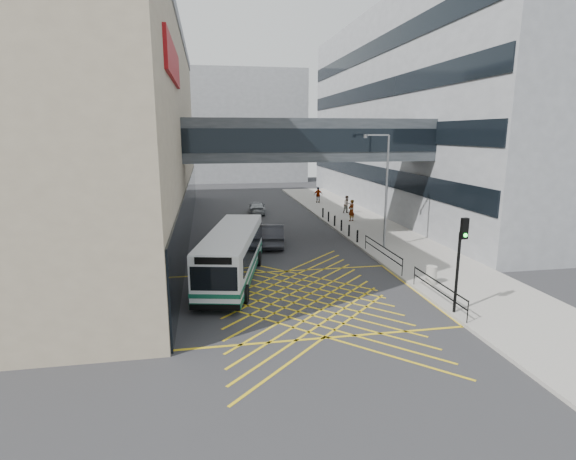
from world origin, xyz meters
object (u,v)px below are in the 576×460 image
car_dark (272,235)px  traffic_light (461,252)px  litter_bin (431,275)px  bus (232,254)px  pedestrian_a (351,210)px  car_white (239,258)px  pedestrian_b (347,205)px  car_silver (257,207)px  street_lamp (384,184)px  pedestrian_c (318,195)px

car_dark → traffic_light: size_ratio=1.17×
car_dark → litter_bin: car_dark is taller
bus → pedestrian_a: bus is taller
pedestrian_a → car_white: bearing=17.0°
pedestrian_b → car_silver: bearing=152.2°
litter_bin → car_white: bearing=154.0°
car_white → car_dark: size_ratio=0.91×
bus → pedestrian_a: size_ratio=5.35×
street_lamp → pedestrian_a: 10.21m
car_silver → pedestrian_b: 9.05m
pedestrian_a → litter_bin: bearing=54.1°
pedestrian_a → traffic_light: bearing=52.7°
traffic_light → pedestrian_a: 21.46m
car_white → litter_bin: 10.91m
car_silver → pedestrian_c: size_ratio=2.32×
bus → car_silver: bearing=92.4°
street_lamp → pedestrian_a: street_lamp is taller
traffic_light → litter_bin: 4.61m
car_silver → pedestrian_b: size_ratio=2.37×
car_dark → litter_bin: (7.06, -10.31, -0.15)m
traffic_light → pedestrian_c: traffic_light is taller
car_silver → pedestrian_b: (8.77, -2.21, 0.39)m
car_silver → pedestrian_a: 10.02m
bus → street_lamp: street_lamp is taller
bus → litter_bin: (10.30, -2.95, -0.87)m
bus → car_white: 2.06m
bus → street_lamp: 12.10m
street_lamp → bus: bearing=-133.3°
car_dark → pedestrian_b: 14.31m
car_dark → car_silver: 13.21m
car_white → pedestrian_a: (11.06, 12.61, 0.39)m
street_lamp → pedestrian_b: (1.75, 13.47, -3.55)m
traffic_light → car_white: bearing=131.9°
car_white → car_silver: (3.13, 18.72, -0.09)m
car_dark → car_silver: size_ratio=1.23×
car_white → pedestrian_c: pedestrian_c is taller
car_silver → pedestrian_a: (7.93, -6.11, 0.48)m
street_lamp → car_white: bearing=-141.2°
bus → pedestrian_b: (12.39, 18.35, -0.48)m
traffic_light → litter_bin: bearing=73.9°
bus → pedestrian_c: bearing=78.7°
bus → litter_bin: bearing=-3.6°
car_silver → street_lamp: 17.62m
pedestrian_a → car_silver: bearing=-69.4°
pedestrian_c → car_silver: bearing=34.8°
car_white → litter_bin: size_ratio=4.76×
car_silver → traffic_light: 28.10m
bus → street_lamp: bearing=37.0°
street_lamp → car_silver: bearing=136.2°
traffic_light → pedestrian_c: (1.77, 32.42, -1.93)m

